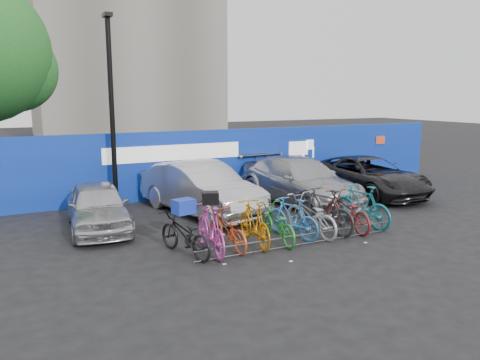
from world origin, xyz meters
TOP-DOWN VIEW (x-y plane):
  - ground at (0.00, 0.00)m, footprint 100.00×100.00m
  - hoarding at (0.01, 6.00)m, footprint 22.00×0.18m
  - lamppost at (-3.20, 5.40)m, footprint 0.25×0.50m
  - bike_rack at (-0.00, -0.60)m, footprint 5.60×0.03m
  - car_0 at (-4.16, 3.13)m, footprint 1.84×3.93m
  - car_1 at (-0.99, 3.48)m, footprint 2.72×5.10m
  - car_2 at (2.60, 3.39)m, footprint 2.55×5.44m
  - car_3 at (5.58, 3.34)m, footprint 2.33×5.05m
  - bike_0 at (-2.78, 0.02)m, footprint 1.13×2.01m
  - bike_1 at (-2.18, -0.09)m, footprint 0.74×2.02m
  - bike_2 at (-1.67, 0.08)m, footprint 0.73×1.81m
  - bike_3 at (-0.98, -0.00)m, footprint 0.69×1.89m
  - bike_4 at (-0.37, -0.06)m, footprint 0.75×1.85m
  - bike_5 at (0.19, 0.10)m, footprint 0.93×1.82m
  - bike_6 at (0.74, 0.08)m, footprint 0.86×2.06m
  - bike_7 at (1.21, 0.10)m, footprint 0.94×2.10m
  - bike_8 at (1.91, 0.03)m, footprint 0.79×2.00m
  - bike_9 at (2.49, 0.12)m, footprint 0.89×2.06m
  - cargo_crate at (-2.78, 0.02)m, footprint 0.53×0.45m
  - cargo_topcase at (-2.18, -0.09)m, footprint 0.46×0.44m

SIDE VIEW (x-z plane):
  - ground at x=0.00m, z-range 0.00..0.00m
  - bike_rack at x=0.00m, z-range 0.01..0.31m
  - bike_2 at x=-1.67m, z-range 0.00..0.93m
  - bike_4 at x=-0.37m, z-range 0.00..0.95m
  - bike_0 at x=-2.78m, z-range 0.00..1.00m
  - bike_8 at x=1.91m, z-range 0.00..1.03m
  - bike_5 at x=0.19m, z-range 0.00..1.05m
  - bike_6 at x=0.74m, z-range 0.00..1.06m
  - bike_3 at x=-0.98m, z-range 0.00..1.11m
  - bike_1 at x=-2.18m, z-range 0.00..1.19m
  - bike_9 at x=2.49m, z-range 0.00..1.20m
  - bike_7 at x=1.21m, z-range 0.00..1.22m
  - car_0 at x=-4.16m, z-range 0.00..1.30m
  - car_3 at x=5.58m, z-range 0.00..1.40m
  - car_2 at x=2.60m, z-range 0.00..1.54m
  - car_1 at x=-0.99m, z-range 0.00..1.60m
  - cargo_crate at x=-2.78m, z-range 1.00..1.33m
  - hoarding at x=0.01m, z-range 0.00..2.40m
  - cargo_topcase at x=-2.18m, z-range 1.19..1.46m
  - lamppost at x=-3.20m, z-range 0.22..6.33m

